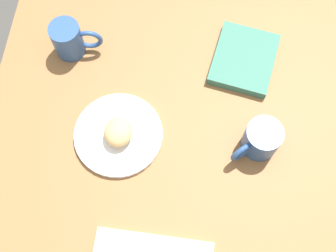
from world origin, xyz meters
The scene contains 6 objects.
dining_table centered at (0.00, 0.00, 2.00)cm, with size 110.00×90.00×4.00cm, color olive.
round_plate centered at (2.99, 11.55, 4.70)cm, with size 21.33×21.33×1.40cm, color white.
scone_pastry centered at (2.57, 11.18, 7.74)cm, with size 7.48×6.67×4.68cm, color #DCB272.
book_stack centered at (26.92, -17.46, 5.23)cm, with size 20.52×18.20×2.47cm.
coffee_mug centered at (25.46, 27.07, 8.94)cm, with size 7.67×12.78×9.68cm.
second_mug centered at (4.19, -21.87, 8.37)cm, with size 10.36×11.41×8.54cm.
Camera 1 is at (-31.17, -4.32, 102.71)cm, focal length 46.31 mm.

